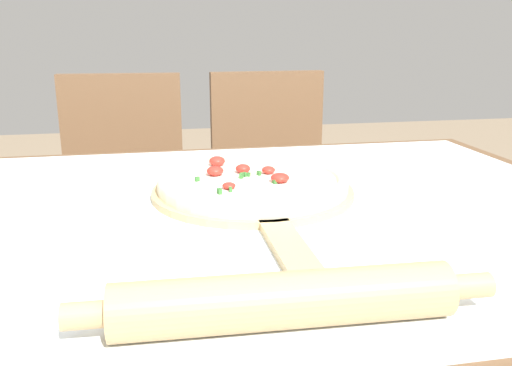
{
  "coord_description": "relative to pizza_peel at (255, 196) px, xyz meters",
  "views": [
    {
      "loc": [
        -0.12,
        -0.83,
        1.04
      ],
      "look_at": [
        0.05,
        0.04,
        0.79
      ],
      "focal_mm": 38.0,
      "sensor_mm": 36.0,
      "label": 1
    }
  ],
  "objects": [
    {
      "name": "pizza_peel",
      "position": [
        0.0,
        0.0,
        0.0
      ],
      "size": [
        0.35,
        0.57,
        0.01
      ],
      "color": "tan",
      "rests_on": "towel_cloth"
    },
    {
      "name": "chair_left",
      "position": [
        -0.27,
        0.8,
        -0.24
      ],
      "size": [
        0.42,
        0.42,
        0.91
      ],
      "rotation": [
        0.0,
        0.0,
        -0.05
      ],
      "color": "brown",
      "rests_on": "ground_plane"
    },
    {
      "name": "dining_table",
      "position": [
        -0.05,
        -0.05,
        -0.11
      ],
      "size": [
        1.36,
        0.98,
        0.75
      ],
      "color": "brown",
      "rests_on": "ground_plane"
    },
    {
      "name": "chair_right",
      "position": [
        0.21,
        0.8,
        -0.24
      ],
      "size": [
        0.41,
        0.41,
        0.91
      ],
      "rotation": [
        0.0,
        0.0,
        0.02
      ],
      "color": "brown",
      "rests_on": "ground_plane"
    },
    {
      "name": "pizza",
      "position": [
        -0.0,
        0.03,
        0.02
      ],
      "size": [
        0.33,
        0.33,
        0.04
      ],
      "color": "beige",
      "rests_on": "pizza_peel"
    },
    {
      "name": "towel_cloth",
      "position": [
        -0.05,
        -0.05,
        -0.01
      ],
      "size": [
        1.28,
        0.9,
        0.0
      ],
      "color": "silver",
      "rests_on": "dining_table"
    },
    {
      "name": "rolling_pin",
      "position": [
        -0.05,
        -0.41,
        0.02
      ],
      "size": [
        0.43,
        0.07,
        0.06
      ],
      "rotation": [
        0.0,
        0.0,
        -0.03
      ],
      "color": "tan",
      "rests_on": "towel_cloth"
    }
  ]
}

